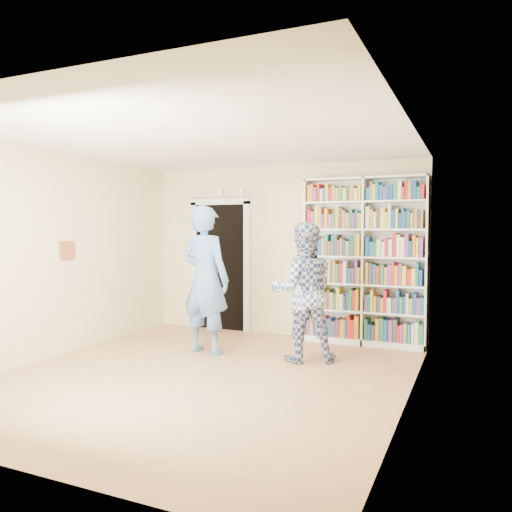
{
  "coord_description": "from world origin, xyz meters",
  "views": [
    {
      "loc": [
        2.84,
        -4.93,
        1.68
      ],
      "look_at": [
        0.26,
        0.9,
        1.34
      ],
      "focal_mm": 35.0,
      "sensor_mm": 36.0,
      "label": 1
    }
  ],
  "objects": [
    {
      "name": "wall_right",
      "position": [
        2.25,
        0.0,
        1.35
      ],
      "size": [
        0.0,
        5.0,
        5.0
      ],
      "primitive_type": "plane",
      "rotation": [
        1.57,
        0.0,
        -1.57
      ],
      "color": "beige",
      "rests_on": "floor"
    },
    {
      "name": "doorway",
      "position": [
        -1.1,
        2.48,
        1.18
      ],
      "size": [
        1.1,
        0.08,
        2.43
      ],
      "color": "black",
      "rests_on": "floor"
    },
    {
      "name": "man_plaid",
      "position": [
        0.83,
        1.1,
        0.89
      ],
      "size": [
        1.07,
        0.97,
        1.77
      ],
      "primitive_type": "imported",
      "rotation": [
        0.0,
        0.0,
        3.58
      ],
      "color": "navy",
      "rests_on": "floor"
    },
    {
      "name": "man_blue",
      "position": [
        -0.52,
        0.95,
        1.0
      ],
      "size": [
        0.79,
        0.58,
        2.01
      ],
      "primitive_type": "imported",
      "rotation": [
        0.0,
        0.0,
        3.0
      ],
      "color": "#5282B7",
      "rests_on": "floor"
    },
    {
      "name": "floor",
      "position": [
        0.0,
        0.0,
        0.0
      ],
      "size": [
        5.0,
        5.0,
        0.0
      ],
      "primitive_type": "plane",
      "color": "#AA7952",
      "rests_on": "ground"
    },
    {
      "name": "wall_art",
      "position": [
        -2.23,
        0.2,
        1.4
      ],
      "size": [
        0.03,
        0.25,
        0.25
      ],
      "primitive_type": "cube",
      "color": "brown",
      "rests_on": "wall_left"
    },
    {
      "name": "ceiling",
      "position": [
        0.0,
        0.0,
        2.7
      ],
      "size": [
        5.0,
        5.0,
        0.0
      ],
      "primitive_type": "plane",
      "rotation": [
        3.14,
        0.0,
        0.0
      ],
      "color": "white",
      "rests_on": "wall_back"
    },
    {
      "name": "wall_left",
      "position": [
        -2.25,
        0.0,
        1.35
      ],
      "size": [
        0.0,
        5.0,
        5.0
      ],
      "primitive_type": "plane",
      "rotation": [
        1.57,
        0.0,
        1.57
      ],
      "color": "beige",
      "rests_on": "floor"
    },
    {
      "name": "paper_sheet",
      "position": [
        0.9,
        0.89,
        1.0
      ],
      "size": [
        0.21,
        0.05,
        0.3
      ],
      "primitive_type": "cube",
      "rotation": [
        0.0,
        0.0,
        0.2
      ],
      "color": "white",
      "rests_on": "man_plaid"
    },
    {
      "name": "wall_back",
      "position": [
        0.0,
        2.5,
        1.35
      ],
      "size": [
        4.5,
        0.0,
        4.5
      ],
      "primitive_type": "plane",
      "rotation": [
        1.57,
        0.0,
        0.0
      ],
      "color": "beige",
      "rests_on": "floor"
    },
    {
      "name": "bookshelf",
      "position": [
        1.35,
        2.34,
        1.23
      ],
      "size": [
        1.77,
        0.33,
        2.44
      ],
      "rotation": [
        0.0,
        0.0,
        -0.12
      ],
      "color": "white",
      "rests_on": "floor"
    }
  ]
}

